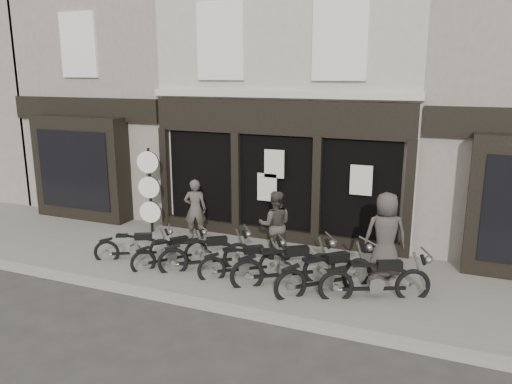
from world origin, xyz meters
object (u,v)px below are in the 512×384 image
at_px(motorcycle_1, 171,255).
at_px(man_right, 385,235).
at_px(motorcycle_2, 207,257).
at_px(motorcycle_4, 285,269).
at_px(motorcycle_0, 135,249).
at_px(man_centre, 275,225).
at_px(man_left, 195,209).
at_px(motorcycle_3, 244,264).
at_px(motorcycle_5, 326,276).
at_px(motorcycle_6, 376,283).
at_px(advert_sign_post, 150,194).

bearing_deg(motorcycle_1, man_right, -38.03).
relative_size(motorcycle_2, motorcycle_4, 0.92).
xyz_separation_m(motorcycle_0, motorcycle_1, (1.02, 0.01, -0.00)).
height_order(motorcycle_4, man_centre, man_centre).
height_order(man_left, man_centre, man_centre).
relative_size(motorcycle_3, man_centre, 1.04).
xyz_separation_m(motorcycle_0, motorcycle_5, (4.81, -0.02, 0.07)).
bearing_deg(motorcycle_2, motorcycle_3, -38.72).
bearing_deg(motorcycle_1, motorcycle_2, -46.97).
xyz_separation_m(motorcycle_3, motorcycle_5, (1.92, -0.08, 0.05)).
bearing_deg(motorcycle_3, man_right, -14.11).
distance_m(motorcycle_0, motorcycle_4, 3.89).
distance_m(motorcycle_4, motorcycle_5, 0.92).
relative_size(motorcycle_6, man_left, 1.28).
distance_m(motorcycle_3, man_right, 3.23).
bearing_deg(motorcycle_4, man_left, 115.12).
relative_size(motorcycle_2, motorcycle_3, 1.09).
height_order(motorcycle_3, motorcycle_6, motorcycle_6).
bearing_deg(man_right, motorcycle_2, -5.57).
bearing_deg(motorcycle_0, motorcycle_1, -27.40).
distance_m(motorcycle_1, man_right, 4.99).
height_order(motorcycle_0, motorcycle_1, motorcycle_0).
bearing_deg(man_left, man_centre, 146.08).
distance_m(motorcycle_4, man_right, 2.36).
relative_size(motorcycle_2, advert_sign_post, 0.75).
height_order(motorcycle_5, advert_sign_post, advert_sign_post).
height_order(motorcycle_0, motorcycle_3, motorcycle_3).
relative_size(man_left, advert_sign_post, 0.66).
distance_m(motorcycle_1, man_centre, 2.60).
relative_size(motorcycle_1, motorcycle_6, 0.77).
distance_m(motorcycle_0, man_right, 5.98).
distance_m(motorcycle_2, advert_sign_post, 3.44).
bearing_deg(man_centre, advert_sign_post, -28.71).
bearing_deg(motorcycle_3, motorcycle_6, -36.56).
relative_size(motorcycle_4, motorcycle_6, 0.97).
height_order(motorcycle_2, motorcycle_4, motorcycle_4).
bearing_deg(man_centre, motorcycle_5, 118.56).
bearing_deg(advert_sign_post, motorcycle_3, -41.30).
relative_size(man_left, man_right, 0.86).
bearing_deg(motorcycle_3, man_centre, 43.25).
bearing_deg(motorcycle_0, motorcycle_5, -28.42).
height_order(motorcycle_0, motorcycle_4, motorcycle_4).
distance_m(motorcycle_2, man_centre, 1.86).
height_order(motorcycle_3, man_centre, man_centre).
height_order(motorcycle_6, man_left, man_left).
bearing_deg(man_left, motorcycle_6, 138.03).
height_order(motorcycle_1, man_right, man_right).
relative_size(motorcycle_2, motorcycle_6, 0.89).
distance_m(man_left, advert_sign_post, 1.49).
distance_m(motorcycle_6, man_right, 1.37).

